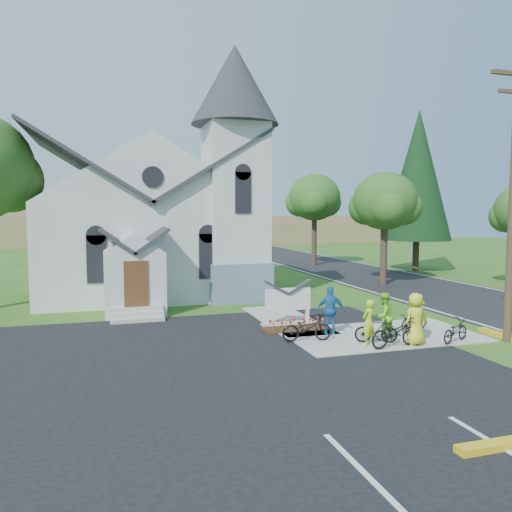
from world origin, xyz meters
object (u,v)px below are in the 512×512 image
object	(u,v)px
bike_1	(376,330)
cyclist_2	(331,310)
church_sign	(288,300)
cyclist_0	(369,322)
cyclist_1	(383,316)
cyclist_4	(416,319)
bike_4	(455,330)
bike_2	(395,332)
bike_3	(414,320)
cyclist_3	(416,319)
bike_0	(307,328)

from	to	relation	value
bike_1	cyclist_2	world-z (taller)	cyclist_2
church_sign	cyclist_0	xyz separation A→B (m)	(1.50, -3.81, -0.21)
bike_1	cyclist_1	bearing A→B (deg)	-35.02
cyclist_4	bike_4	distance (m)	1.63
cyclist_2	cyclist_0	bearing A→B (deg)	128.07
cyclist_1	bike_4	world-z (taller)	cyclist_1
cyclist_1	bike_2	world-z (taller)	cyclist_1
cyclist_1	bike_3	distance (m)	1.94
bike_3	cyclist_1	bearing A→B (deg)	93.07
church_sign	cyclist_3	size ratio (longest dim) A/B	1.43
cyclist_1	cyclist_2	xyz separation A→B (m)	(-1.43, 1.28, 0.05)
cyclist_0	bike_0	bearing A→B (deg)	-53.20
cyclist_2	cyclist_4	distance (m)	3.05
bike_0	bike_3	size ratio (longest dim) A/B	1.18
bike_3	cyclist_4	bearing A→B (deg)	127.41
church_sign	cyclist_4	size ratio (longest dim) A/B	1.23
bike_0	cyclist_3	size ratio (longest dim) A/B	1.15
cyclist_1	cyclist_2	bearing A→B (deg)	-57.27
bike_2	cyclist_3	size ratio (longest dim) A/B	1.25
cyclist_0	cyclist_4	size ratio (longest dim) A/B	0.87
cyclist_3	cyclist_4	bearing A→B (deg)	49.58
cyclist_0	bike_3	xyz separation A→B (m)	(2.57, 1.13, -0.32)
bike_1	cyclist_2	xyz separation A→B (m)	(-0.98, 1.57, 0.45)
bike_3	bike_4	distance (m)	1.78
bike_2	cyclist_0	bearing A→B (deg)	40.83
bike_0	cyclist_1	xyz separation A→B (m)	(2.65, -0.62, 0.38)
bike_0	bike_2	bearing A→B (deg)	-114.98
cyclist_2	bike_1	bearing A→B (deg)	139.82
bike_4	cyclist_4	bearing A→B (deg)	62.64
bike_1	bike_4	bearing A→B (deg)	-82.16
bike_2	cyclist_2	bearing A→B (deg)	21.53
cyclist_2	cyclist_3	xyz separation A→B (m)	(2.52, -1.66, -0.13)
cyclist_2	bike_2	bearing A→B (deg)	137.41
bike_2	bike_4	world-z (taller)	bike_2
church_sign	cyclist_1	world-z (taller)	cyclist_1
bike_0	bike_4	size ratio (longest dim) A/B	1.15
bike_1	bike_3	size ratio (longest dim) A/B	0.98
bike_3	cyclist_2	bearing A→B (deg)	60.70
bike_0	bike_1	world-z (taller)	bike_0
cyclist_3	bike_3	xyz separation A→B (m)	(0.67, 1.10, -0.32)
bike_1	bike_2	bearing A→B (deg)	-133.80
cyclist_0	cyclist_1	world-z (taller)	cyclist_1
bike_1	cyclist_4	xyz separation A→B (m)	(1.14, -0.62, 0.45)
cyclist_0	cyclist_2	world-z (taller)	cyclist_2
church_sign	cyclist_2	world-z (taller)	cyclist_2
cyclist_4	cyclist_2	bearing A→B (deg)	-57.65
cyclist_1	bike_3	world-z (taller)	cyclist_1
church_sign	bike_0	size ratio (longest dim) A/B	1.24
bike_3	cyclist_3	bearing A→B (deg)	129.08
church_sign	bike_1	bearing A→B (deg)	-63.29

